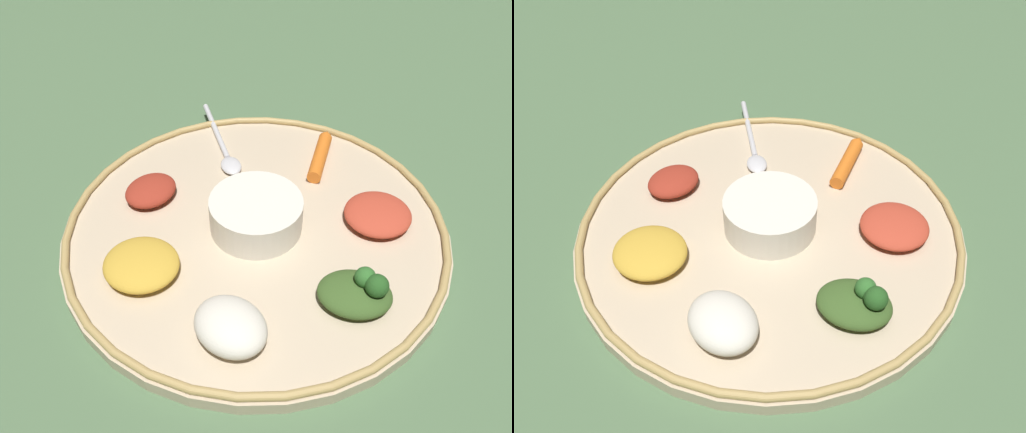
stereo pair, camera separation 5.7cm
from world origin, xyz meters
TOP-DOWN VIEW (x-y plane):
  - ground_plane at (0.00, 0.00)m, footprint 2.40×2.40m
  - platter at (0.00, 0.00)m, footprint 0.41×0.41m
  - platter_rim at (0.00, 0.00)m, footprint 0.40×0.40m
  - center_bowl at (0.00, 0.00)m, footprint 0.10×0.10m
  - spoon at (0.11, -0.08)m, footprint 0.14×0.10m
  - greens_pile at (-0.13, 0.02)m, footprint 0.09×0.08m
  - carrot_near_spoon at (0.01, -0.14)m, footprint 0.05×0.10m
  - mound_rice_white at (-0.07, 0.12)m, footprint 0.08×0.06m
  - mound_beet at (0.12, 0.04)m, footprint 0.05×0.06m
  - mound_berbere_red at (-0.10, -0.09)m, footprint 0.10×0.10m
  - mound_lentil_yellow at (0.05, 0.12)m, footprint 0.09×0.09m

SIDE VIEW (x-z plane):
  - ground_plane at x=0.00m, z-range 0.00..0.00m
  - platter at x=0.00m, z-range 0.00..0.01m
  - platter_rim at x=0.00m, z-range 0.01..0.02m
  - spoon at x=0.11m, z-range 0.01..0.02m
  - carrot_near_spoon at x=0.01m, z-range 0.01..0.03m
  - mound_berbere_red at x=-0.10m, z-range 0.01..0.04m
  - mound_beet at x=0.12m, z-range 0.01..0.04m
  - mound_lentil_yellow at x=0.05m, z-range 0.01..0.04m
  - greens_pile at x=-0.13m, z-range 0.01..0.05m
  - mound_rice_white at x=-0.07m, z-range 0.01..0.05m
  - center_bowl at x=0.00m, z-range 0.02..0.05m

